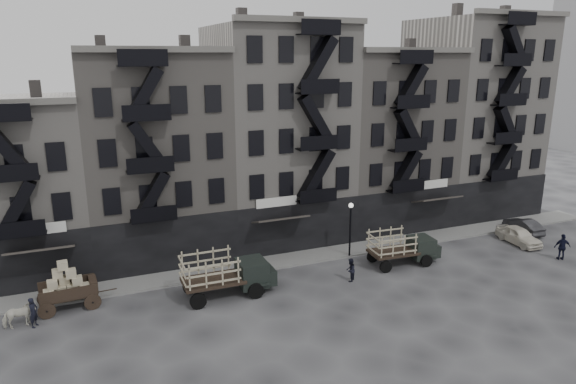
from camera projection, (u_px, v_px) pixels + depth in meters
name	position (u px, v px, depth m)	size (l,w,h in m)	color
ground	(329.00, 277.00, 35.47)	(140.00, 140.00, 0.00)	#38383A
sidewalk	(307.00, 257.00, 38.80)	(55.00, 2.50, 0.15)	slate
building_west	(7.00, 188.00, 35.33)	(10.00, 11.35, 13.20)	#9D9790
building_midwest	(154.00, 156.00, 38.61)	(10.00, 11.35, 16.20)	slate
building_center	(277.00, 135.00, 42.01)	(10.00, 11.35, 18.20)	#9D9790
building_mideast	(381.00, 139.00, 45.95)	(10.00, 11.35, 16.20)	slate
building_east	(471.00, 117.00, 49.22)	(10.00, 11.35, 19.20)	#9D9790
lamp_post	(350.00, 222.00, 38.16)	(0.36, 0.36, 4.28)	black
horse	(19.00, 315.00, 28.77)	(0.78, 1.72, 1.45)	beige
wagon	(65.00, 282.00, 30.69)	(3.63, 2.13, 2.97)	black
stake_truck_west	(226.00, 271.00, 32.33)	(5.91, 2.49, 2.95)	black
stake_truck_east	(402.00, 245.00, 37.23)	(5.38, 2.51, 2.64)	black
car_east	(519.00, 235.00, 41.50)	(1.64, 4.07, 1.39)	silver
car_far	(523.00, 226.00, 44.02)	(1.33, 3.83, 1.26)	#272729
pedestrian_west	(33.00, 312.00, 28.81)	(0.64, 0.42, 1.75)	black
pedestrian_mid	(350.00, 270.00, 34.61)	(0.79, 0.61, 1.62)	black
policeman	(562.00, 247.00, 38.19)	(1.17, 0.49, 2.00)	black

